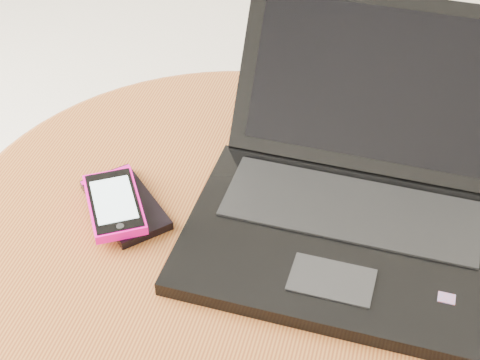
# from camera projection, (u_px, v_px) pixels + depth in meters

# --- Properties ---
(table) EXTENTS (0.70, 0.70, 0.55)m
(table) POSITION_uv_depth(u_px,v_px,m) (234.00, 291.00, 0.94)
(table) COLOR #593619
(table) RESTS_ON ground
(laptop) EXTENTS (0.36, 0.38, 0.20)m
(laptop) POSITION_uv_depth(u_px,v_px,m) (353.00, 195.00, 0.84)
(laptop) COLOR black
(laptop) RESTS_ON table
(phone_black) EXTENTS (0.14, 0.13, 0.01)m
(phone_black) POSITION_uv_depth(u_px,v_px,m) (125.00, 204.00, 0.88)
(phone_black) COLOR black
(phone_black) RESTS_ON table
(phone_pink) EXTENTS (0.11, 0.13, 0.01)m
(phone_pink) POSITION_uv_depth(u_px,v_px,m) (114.00, 204.00, 0.86)
(phone_pink) COLOR #F10592
(phone_pink) RESTS_ON phone_black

